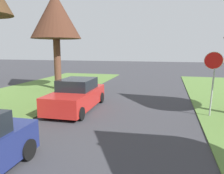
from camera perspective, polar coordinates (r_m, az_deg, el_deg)
The scene contains 3 objects.
stop_sign_far at distance 10.77m, azimuth 24.97°, elevation 4.08°, with size 0.81×0.52×2.95m.
street_tree_left_far at distance 17.32m, azimuth -14.60°, elevation 17.41°, with size 3.71×3.71×7.15m.
parked_sedan_red at distance 11.45m, azimuth -9.29°, elevation -2.21°, with size 2.06×4.45×1.57m.
Camera 1 is at (2.21, 4.28, 3.10)m, focal length 34.87 mm.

